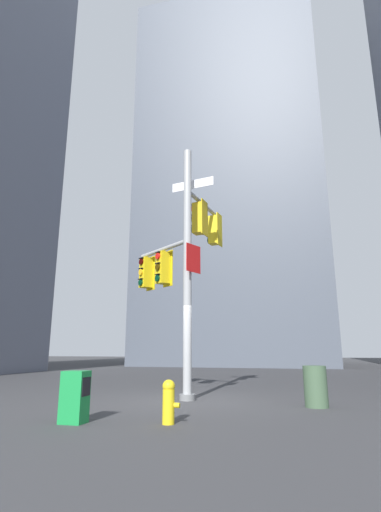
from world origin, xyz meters
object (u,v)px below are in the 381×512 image
trash_bin (316,386)px  signal_pole_assembly (184,255)px  fire_hydrant (169,401)px  newspaper_box (75,397)px

trash_bin → signal_pole_assembly: bearing=161.6°
trash_bin → fire_hydrant: bearing=-133.1°
signal_pole_assembly → newspaper_box: 5.83m
signal_pole_assembly → fire_hydrant: size_ratio=9.40×
fire_hydrant → trash_bin: trash_bin is taller
signal_pole_assembly → newspaper_box: signal_pole_assembly is taller
fire_hydrant → trash_bin: size_ratio=0.83×
fire_hydrant → newspaper_box: (-1.70, -0.37, 0.06)m
newspaper_box → fire_hydrant: bearing=12.3°
newspaper_box → trash_bin: trash_bin is taller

